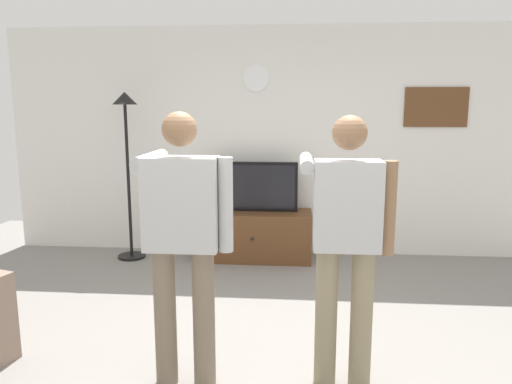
% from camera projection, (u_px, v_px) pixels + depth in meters
% --- Properties ---
extents(ground_plane, '(8.40, 8.40, 0.00)m').
position_uv_depth(ground_plane, '(250.00, 382.00, 3.17)').
color(ground_plane, gray).
extents(back_wall, '(6.40, 0.10, 2.70)m').
position_uv_depth(back_wall, '(273.00, 142.00, 5.82)').
color(back_wall, silver).
rests_on(back_wall, ground_plane).
extents(tv_stand, '(1.33, 0.53, 0.57)m').
position_uv_depth(tv_stand, '(254.00, 235.00, 5.68)').
color(tv_stand, brown).
rests_on(tv_stand, ground_plane).
extents(television, '(1.00, 0.07, 0.58)m').
position_uv_depth(television, '(254.00, 187.00, 5.63)').
color(television, black).
rests_on(television, tv_stand).
extents(wall_clock, '(0.30, 0.03, 0.30)m').
position_uv_depth(wall_clock, '(256.00, 78.00, 5.65)').
color(wall_clock, white).
extents(framed_picture, '(0.71, 0.04, 0.45)m').
position_uv_depth(framed_picture, '(436.00, 107.00, 5.55)').
color(framed_picture, brown).
extents(floor_lamp, '(0.32, 0.32, 1.93)m').
position_uv_depth(floor_lamp, '(127.00, 141.00, 5.53)').
color(floor_lamp, black).
rests_on(floor_lamp, ground_plane).
extents(person_standing_nearer_lamp, '(0.63, 0.78, 1.75)m').
position_uv_depth(person_standing_nearer_lamp, '(183.00, 233.00, 3.00)').
color(person_standing_nearer_lamp, '#7A6B56').
rests_on(person_standing_nearer_lamp, ground_plane).
extents(person_standing_nearer_couch, '(0.58, 0.78, 1.73)m').
position_uv_depth(person_standing_nearer_couch, '(346.00, 237.00, 3.00)').
color(person_standing_nearer_couch, gray).
rests_on(person_standing_nearer_couch, ground_plane).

